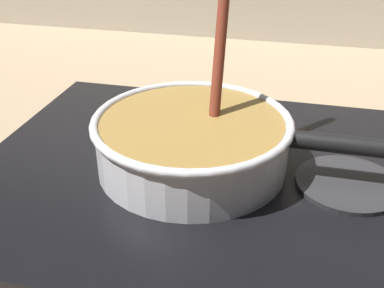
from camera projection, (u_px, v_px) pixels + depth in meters
The scene contains 5 objects.
ground at pixel (111, 264), 0.50m from camera, with size 2.40×1.60×0.04m, color #9E8466.
hob_plate at pixel (192, 170), 0.62m from camera, with size 0.56×0.48×0.01m, color black.
burner_ring at pixel (192, 163), 0.61m from camera, with size 0.18×0.18×0.01m, color #592D0C.
spare_burner at pixel (348, 183), 0.57m from camera, with size 0.13×0.13×0.01m, color #262628.
cooking_pan at pixel (193, 140), 0.60m from camera, with size 0.38×0.25×0.29m.
Camera 1 is at (0.17, -0.35, 0.34)m, focal length 44.02 mm.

